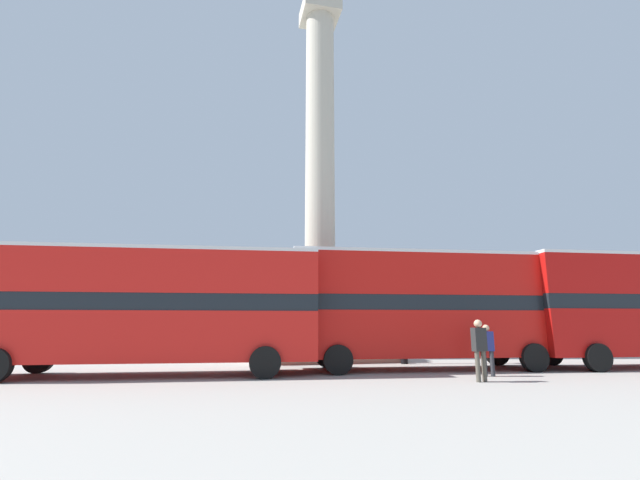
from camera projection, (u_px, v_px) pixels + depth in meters
ground_plane at (320, 358)px, 21.09m from camera, size 200.00×200.00×0.00m
monument_column at (320, 251)px, 22.12m from camera, size 6.22×6.22×21.10m
bus_b at (423, 305)px, 16.45m from camera, size 10.39×3.54×4.37m
bus_c at (150, 305)px, 14.53m from camera, size 11.40×3.68×4.19m
equestrian_statue at (446, 322)px, 29.37m from camera, size 4.43×3.60×6.35m
street_lamp at (402, 290)px, 18.92m from camera, size 0.49×0.49×5.03m
pedestrian_near_lamp at (479, 346)px, 12.85m from camera, size 0.51×0.31×1.82m
pedestrian_by_plinth at (487, 347)px, 14.13m from camera, size 0.47×0.35×1.66m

